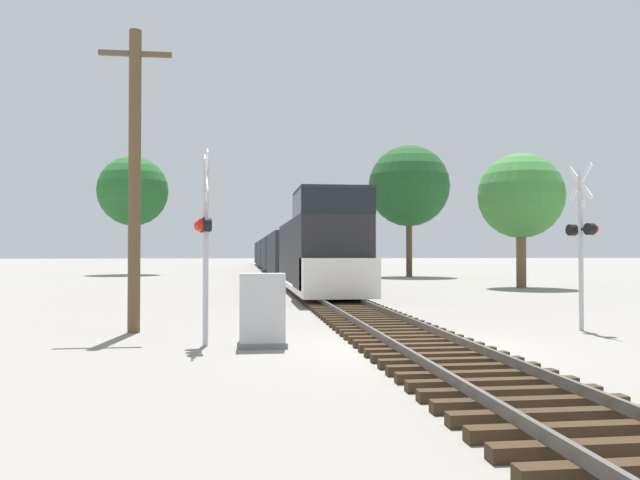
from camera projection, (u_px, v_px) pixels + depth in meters
ground_plane at (417, 349)px, 12.97m from camera, size 400.00×400.00×0.00m
rail_track_bed at (417, 342)px, 12.97m from camera, size 2.60×160.00×0.31m
freight_train at (277, 254)px, 62.58m from camera, size 2.89×83.65×4.57m
crossing_signal_near at (204, 232)px, 13.47m from camera, size 0.43×1.01×4.20m
crossing_signal_far at (582, 235)px, 16.04m from camera, size 0.43×1.01×4.28m
relay_cabinet at (262, 311)px, 13.13m from camera, size 1.05×0.56×1.57m
utility_pole at (135, 176)px, 15.69m from camera, size 1.80×0.31×7.64m
tree_far_right at (521, 196)px, 35.46m from camera, size 4.84×4.84×7.66m
tree_mid_background at (409, 186)px, 51.59m from camera, size 6.71×6.71×10.88m
tree_deep_background at (133, 191)px, 56.93m from camera, size 6.37×6.37×10.83m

